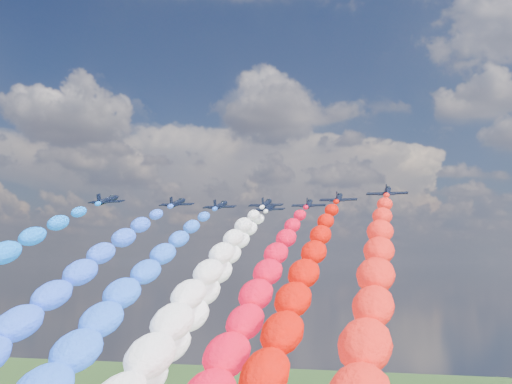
% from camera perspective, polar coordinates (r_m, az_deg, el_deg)
% --- Properties ---
extents(jet_0, '(8.58, 11.49, 5.11)m').
position_cam_1_polar(jet_0, '(150.78, -12.93, -0.71)').
color(jet_0, black).
extents(jet_1, '(8.24, 11.24, 5.11)m').
position_cam_1_polar(jet_1, '(154.93, -6.93, -0.96)').
color(jet_1, black).
extents(trail_1, '(7.24, 113.27, 52.55)m').
position_cam_1_polar(trail_1, '(103.11, -18.78, -11.33)').
color(trail_1, blue).
extents(jet_2, '(8.60, 11.50, 5.11)m').
position_cam_1_polar(jet_2, '(160.90, -3.16, -1.19)').
color(jet_2, black).
extents(trail_2, '(7.24, 113.27, 52.55)m').
position_cam_1_polar(trail_2, '(107.14, -12.49, -11.30)').
color(trail_2, blue).
extents(jet_3, '(8.25, 11.25, 5.11)m').
position_cam_1_polar(jet_3, '(155.58, 0.92, -1.03)').
color(jet_3, black).
extents(trail_3, '(7.24, 113.27, 52.55)m').
position_cam_1_polar(trail_3, '(100.25, -6.65, -11.77)').
color(trail_3, white).
extents(jet_4, '(8.83, 11.66, 5.11)m').
position_cam_1_polar(jet_4, '(168.07, 1.21, -1.42)').
color(jet_4, black).
extents(trail_4, '(7.24, 113.27, 52.55)m').
position_cam_1_polar(trail_4, '(112.55, -5.36, -11.17)').
color(trail_4, white).
extents(jet_5, '(8.85, 11.68, 5.11)m').
position_cam_1_polar(jet_5, '(156.81, 4.67, -1.05)').
color(jet_5, black).
extents(trail_5, '(7.24, 113.27, 52.55)m').
position_cam_1_polar(trail_5, '(100.34, -0.63, -11.80)').
color(trail_5, red).
extents(jet_6, '(8.42, 11.37, 5.11)m').
position_cam_1_polar(jet_6, '(143.39, 7.28, -0.54)').
color(jet_6, black).
extents(trail_6, '(7.24, 113.27, 52.55)m').
position_cam_1_polar(trail_6, '(86.41, 2.93, -12.70)').
color(trail_6, red).
extents(jet_7, '(8.19, 11.21, 5.11)m').
position_cam_1_polar(jet_7, '(131.99, 11.48, 0.02)').
color(jet_7, black).
extents(trail_7, '(7.24, 113.27, 52.55)m').
position_cam_1_polar(trail_7, '(74.48, 9.88, -13.66)').
color(trail_7, red).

